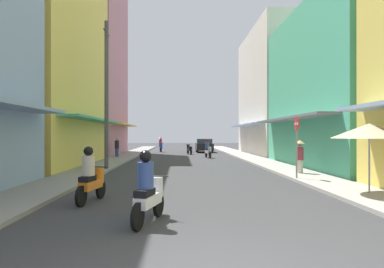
{
  "coord_description": "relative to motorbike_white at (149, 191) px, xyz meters",
  "views": [
    {
      "loc": [
        -0.53,
        -4.33,
        1.91
      ],
      "look_at": [
        0.36,
        20.17,
        1.95
      ],
      "focal_mm": 32.35,
      "sensor_mm": 36.0,
      "label": 1
    }
  ],
  "objects": [
    {
      "name": "ground_plane",
      "position": [
        1.2,
        17.41,
        -0.7
      ],
      "size": [
        107.83,
        107.83,
        0.0
      ],
      "primitive_type": "plane",
      "color": "#38383A"
    },
    {
      "name": "sidewalk_left",
      "position": [
        -3.93,
        17.41,
        -0.64
      ],
      "size": [
        2.02,
        57.01,
        0.12
      ],
      "primitive_type": "cube",
      "color": "gray",
      "rests_on": "ground"
    },
    {
      "name": "sidewalk_right",
      "position": [
        6.33,
        17.41,
        -0.64
      ],
      "size": [
        2.02,
        57.01,
        0.12
      ],
      "primitive_type": "cube",
      "color": "#ADA89E",
      "rests_on": "ground"
    },
    {
      "name": "building_left_mid",
      "position": [
        -7.94,
        13.79,
        6.11
      ],
      "size": [
        7.05,
        11.86,
        13.64
      ],
      "color": "#EFD159",
      "rests_on": "ground"
    },
    {
      "name": "building_left_far",
      "position": [
        -7.94,
        25.21,
        7.92
      ],
      "size": [
        7.05,
        10.14,
        17.26
      ],
      "color": "#B7727F",
      "rests_on": "ground"
    },
    {
      "name": "building_right_mid",
      "position": [
        10.33,
        12.02,
        3.88
      ],
      "size": [
        7.05,
        12.31,
        9.18
      ],
      "color": "#4CB28C",
      "rests_on": "ground"
    },
    {
      "name": "building_right_far",
      "position": [
        10.33,
        24.97,
        5.13
      ],
      "size": [
        7.05,
        12.63,
        11.67
      ],
      "color": "silver",
      "rests_on": "ground"
    },
    {
      "name": "motorbike_white",
      "position": [
        0.0,
        0.0,
        0.0
      ],
      "size": [
        0.69,
        1.76,
        1.58
      ],
      "color": "black",
      "rests_on": "ground"
    },
    {
      "name": "motorbike_black",
      "position": [
        1.61,
        25.74,
        -0.2
      ],
      "size": [
        0.63,
        1.79,
        0.96
      ],
      "color": "black",
      "rests_on": "ground"
    },
    {
      "name": "motorbike_silver",
      "position": [
        2.99,
        20.69,
        0.0
      ],
      "size": [
        0.59,
        1.8,
        1.58
      ],
      "color": "black",
      "rests_on": "ground"
    },
    {
      "name": "motorbike_blue",
      "position": [
        -1.39,
        30.43,
        0.0
      ],
      "size": [
        0.56,
        1.8,
        1.58
      ],
      "color": "black",
      "rests_on": "ground"
    },
    {
      "name": "motorbike_orange",
      "position": [
        -1.81,
        2.33,
        0.0
      ],
      "size": [
        0.61,
        1.79,
        1.58
      ],
      "color": "black",
      "rests_on": "ground"
    },
    {
      "name": "parked_car",
      "position": [
        3.32,
        29.89,
        0.04
      ],
      "size": [
        1.76,
        4.1,
        1.45
      ],
      "color": "black",
      "rests_on": "ground"
    },
    {
      "name": "pedestrian_midway",
      "position": [
        6.25,
        8.42,
        0.23
      ],
      "size": [
        0.44,
        0.44,
        1.65
      ],
      "color": "beige",
      "rests_on": "ground"
    },
    {
      "name": "pedestrian_far",
      "position": [
        -4.4,
        20.72,
        0.28
      ],
      "size": [
        0.44,
        0.44,
        1.75
      ],
      "color": "#334C8C",
      "rests_on": "ground"
    },
    {
      "name": "vendor_umbrella",
      "position": [
        6.43,
        2.86,
        1.31
      ],
      "size": [
        2.23,
        2.23,
        2.24
      ],
      "color": "#99999E",
      "rests_on": "ground"
    },
    {
      "name": "utility_pole",
      "position": [
        -3.17,
        10.85,
        3.31
      ],
      "size": [
        0.2,
        1.2,
        7.87
      ],
      "color": "#4C4C4F",
      "rests_on": "ground"
    },
    {
      "name": "street_sign_no_entry",
      "position": [
        5.47,
        6.57,
        1.01
      ],
      "size": [
        0.07,
        0.6,
        2.65
      ],
      "color": "gray",
      "rests_on": "ground"
    }
  ]
}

